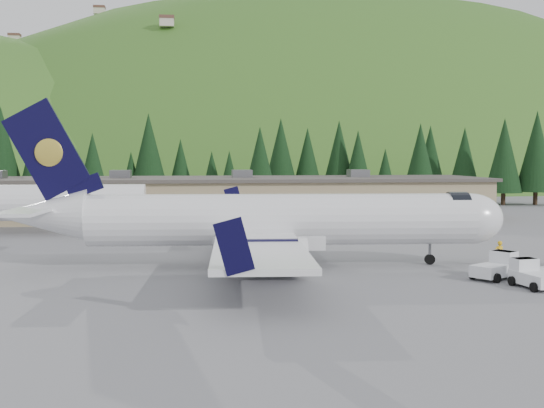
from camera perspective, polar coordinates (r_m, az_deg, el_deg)
The scene contains 9 objects.
ground at distance 48.74m, azimuth 0.84°, elevation -5.19°, with size 600.00×600.00×0.00m, color slate.
airliner at distance 48.27m, azimuth -0.39°, elevation -1.51°, with size 35.59×33.38×11.81m.
second_airliner at distance 72.24m, azimuth -21.65°, elevation 0.18°, with size 27.50×11.00×10.05m.
baggage_tug_c at distance 43.56m, azimuth 20.90°, elevation -5.57°, with size 2.27×3.29×1.64m.
terminal_building at distance 85.85m, azimuth -5.86°, elevation 0.53°, with size 71.00×17.00×6.10m.
baggage_tug_d at distance 45.87m, azimuth 18.31°, elevation -5.00°, with size 3.56×3.13×1.71m.
ramp_worker at distance 50.90m, azimuth 18.47°, elevation -3.96°, with size 0.67×0.44×1.83m, color yellow.
tree_line at distance 109.75m, azimuth -5.80°, elevation 3.86°, with size 112.80×18.29×14.17m.
hills at distance 277.18m, azimuth 6.24°, elevation -15.10°, with size 614.00×330.00×300.00m.
Camera 1 is at (-6.41, -47.68, 7.78)m, focal length 45.00 mm.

